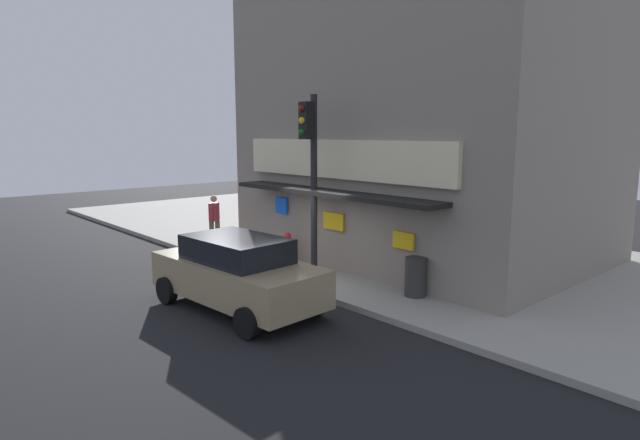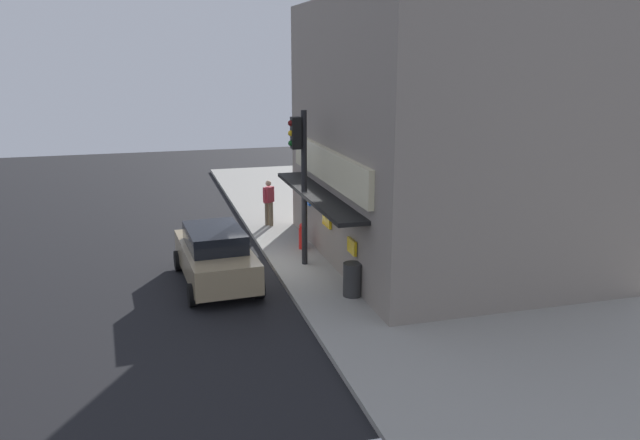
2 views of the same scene
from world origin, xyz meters
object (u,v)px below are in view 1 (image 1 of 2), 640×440
fire_hydrant (288,248)px  pedestrian (214,219)px  potted_plant_by_doorway (338,247)px  parked_car_tan (237,272)px  trash_can (416,277)px  traffic_light (311,161)px

fire_hydrant → pedestrian: (-3.30, -0.51, 0.53)m
pedestrian → potted_plant_by_doorway: pedestrian is taller
fire_hydrant → parked_car_tan: 3.88m
trash_can → potted_plant_by_doorway: trash_can is taller
traffic_light → pedestrian: (-4.88, -0.06, -2.13)m
potted_plant_by_doorway → parked_car_tan: parked_car_tan is taller
fire_hydrant → parked_car_tan: bearing=-55.7°
fire_hydrant → pedestrian: bearing=-171.3°
potted_plant_by_doorway → parked_car_tan: size_ratio=0.19×
traffic_light → parked_car_tan: bearing=-77.6°
trash_can → potted_plant_by_doorway: 3.77m
traffic_light → pedestrian: size_ratio=2.72×
pedestrian → fire_hydrant: bearing=8.7°
trash_can → potted_plant_by_doorway: (-3.65, 0.96, -0.00)m
traffic_light → trash_can: traffic_light is taller
pedestrian → potted_plant_by_doorway: size_ratio=2.08×
pedestrian → parked_car_tan: (5.48, -2.69, -0.25)m
parked_car_tan → potted_plant_by_doorway: bearing=106.0°
traffic_light → potted_plant_by_doorway: bearing=111.8°
pedestrian → potted_plant_by_doorway: bearing=22.0°
traffic_light → trash_can: (2.99, 0.69, -2.63)m
trash_can → traffic_light: bearing=-167.0°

